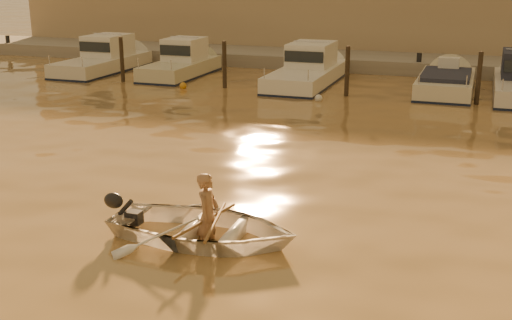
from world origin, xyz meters
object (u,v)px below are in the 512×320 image
at_px(moored_boat_3, 446,87).
at_px(waterfront_building, 398,14).
at_px(moored_boat_1, 180,63).
at_px(moored_boat_0, 102,59).
at_px(dinghy, 203,228).
at_px(person, 208,215).
at_px(moored_boat_2, 307,70).

bearing_deg(moored_boat_3, waterfront_building, 107.76).
bearing_deg(moored_boat_1, moored_boat_0, 180.00).
relative_size(dinghy, moored_boat_3, 0.59).
bearing_deg(dinghy, moored_boat_3, -11.83).
xyz_separation_m(person, moored_boat_2, (-2.71, 17.22, 0.10)).
distance_m(moored_boat_2, moored_boat_3, 5.97).
distance_m(moored_boat_0, moored_boat_2, 10.53).
distance_m(dinghy, moored_boat_1, 19.37).
bearing_deg(moored_boat_2, moored_boat_3, 0.00).
distance_m(dinghy, moored_boat_2, 17.43).
xyz_separation_m(dinghy, moored_boat_0, (-13.14, 17.23, 0.36)).
bearing_deg(moored_boat_3, person, -100.66).
xyz_separation_m(moored_boat_0, moored_boat_2, (10.53, 0.00, 0.00)).
relative_size(dinghy, moored_boat_0, 0.52).
relative_size(dinghy, moored_boat_1, 0.60).
bearing_deg(moored_boat_1, dinghy, -62.80).
bearing_deg(moored_boat_2, dinghy, -81.37).
relative_size(moored_boat_0, moored_boat_1, 1.15).
xyz_separation_m(moored_boat_0, moored_boat_3, (16.48, 0.00, -0.40)).
height_order(moored_boat_3, waterfront_building, waterfront_building).
relative_size(dinghy, waterfront_building, 0.08).
xyz_separation_m(moored_boat_1, moored_boat_2, (6.24, 0.00, 0.00)).
height_order(person, moored_boat_2, moored_boat_2).
xyz_separation_m(person, moored_boat_0, (-13.24, 17.22, 0.10)).
bearing_deg(moored_boat_0, person, -52.45).
distance_m(moored_boat_3, waterfront_building, 11.75).
relative_size(moored_boat_3, waterfront_building, 0.13).
distance_m(moored_boat_0, moored_boat_1, 4.29).
height_order(dinghy, waterfront_building, waterfront_building).
bearing_deg(moored_boat_2, moored_boat_1, 180.00).
xyz_separation_m(moored_boat_0, waterfront_building, (12.96, 11.00, 1.77)).
distance_m(dinghy, moored_boat_3, 17.55).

